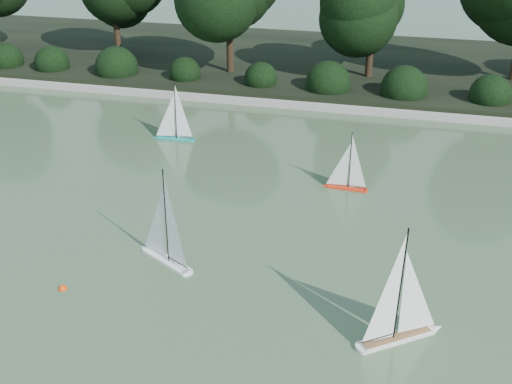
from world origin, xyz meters
TOP-DOWN VIEW (x-y plane):
  - ground at (0.00, 0.00)m, footprint 80.00×80.00m
  - pond_coping at (0.00, 9.00)m, footprint 40.00×0.35m
  - far_bank at (0.00, 13.00)m, footprint 40.00×8.00m
  - shrub_hedge at (0.00, 9.90)m, footprint 29.10×1.10m
  - sailboat_white_a at (-1.20, 1.09)m, footprint 1.16×0.77m
  - sailboat_white_b at (2.57, 0.08)m, footprint 1.16×0.93m
  - sailboat_orange at (1.22, 4.41)m, footprint 0.93×0.21m
  - sailboat_teal at (-2.97, 6.03)m, footprint 1.06×0.20m
  - race_buoy at (-2.33, -0.04)m, footprint 0.13×0.13m

SIDE VIEW (x-z plane):
  - ground at x=0.00m, z-range 0.00..0.00m
  - race_buoy at x=-2.33m, z-range -0.07..0.07m
  - pond_coping at x=0.00m, z-range 0.00..0.18m
  - far_bank at x=0.00m, z-range 0.00..0.30m
  - sailboat_orange at x=1.22m, z-range -0.43..0.83m
  - sailboat_teal at x=-2.97m, z-range -0.49..0.95m
  - sailboat_white_a at x=-1.20m, z-range -0.59..1.13m
  - sailboat_white_b at x=2.57m, z-range -0.63..1.19m
  - shrub_hedge at x=0.00m, z-range -0.10..1.00m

